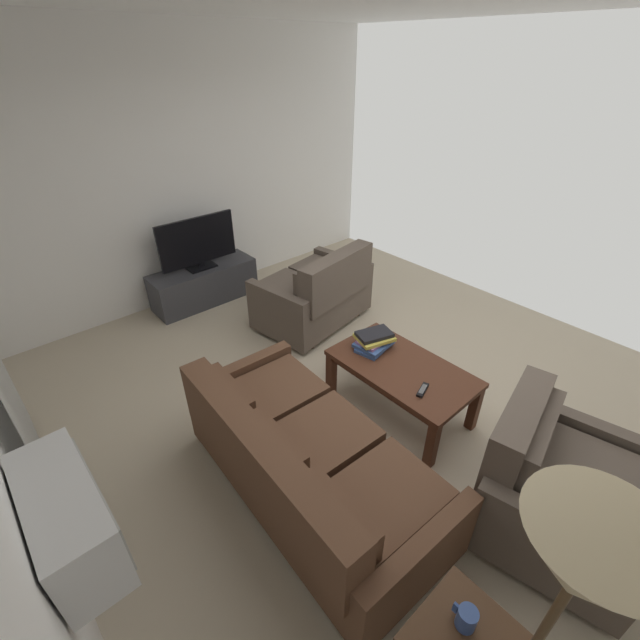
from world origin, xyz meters
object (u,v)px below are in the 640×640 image
at_px(armchair_side, 556,486).
at_px(sofa_main, 304,462).
at_px(wall_ac_unit, 70,519).
at_px(coffee_table, 402,373).
at_px(book_stack, 374,341).
at_px(flat_tv, 197,243).
at_px(tv_remote, 423,390).
at_px(floor_lamp, 574,582).
at_px(tv_stand, 204,284).
at_px(coffee_mug, 466,618).
at_px(loveseat_near, 317,293).

bearing_deg(armchair_side, sofa_main, 40.95).
distance_m(wall_ac_unit, coffee_table, 2.44).
bearing_deg(sofa_main, book_stack, -68.62).
bearing_deg(flat_tv, tv_remote, -176.83).
distance_m(floor_lamp, tv_stand, 4.56).
relative_size(wall_ac_unit, tv_remote, 3.50).
bearing_deg(coffee_table, tv_stand, 6.03).
bearing_deg(floor_lamp, coffee_table, -41.51).
height_order(wall_ac_unit, coffee_mug, wall_ac_unit).
height_order(loveseat_near, floor_lamp, floor_lamp).
xyz_separation_m(loveseat_near, tv_remote, (-1.75, 0.50, 0.09)).
height_order(sofa_main, floor_lamp, floor_lamp).
bearing_deg(book_stack, tv_stand, 7.17).
relative_size(loveseat_near, flat_tv, 1.42).
height_order(coffee_table, floor_lamp, floor_lamp).
xyz_separation_m(flat_tv, armchair_side, (-3.99, -0.17, -0.38)).
height_order(armchair_side, tv_remote, armchair_side).
distance_m(wall_ac_unit, floor_lamp, 1.60).
height_order(coffee_mug, book_stack, coffee_mug).
height_order(tv_stand, armchair_side, armchair_side).
bearing_deg(wall_ac_unit, floor_lamp, -143.95).
bearing_deg(flat_tv, armchair_side, -177.54).
bearing_deg(coffee_mug, tv_remote, -47.85).
bearing_deg(tv_stand, armchair_side, -177.50).
xyz_separation_m(tv_stand, flat_tv, (-0.00, -0.00, 0.53)).
distance_m(flat_tv, tv_remote, 3.02).
xyz_separation_m(book_stack, tv_remote, (-0.61, 0.13, -0.06)).
bearing_deg(flat_tv, sofa_main, 163.74).
relative_size(floor_lamp, armchair_side, 1.47).
xyz_separation_m(loveseat_near, book_stack, (-1.14, 0.37, 0.15)).
distance_m(sofa_main, armchair_side, 1.52).
distance_m(loveseat_near, flat_tv, 1.47).
bearing_deg(wall_ac_unit, coffee_table, -83.30).
bearing_deg(loveseat_near, sofa_main, 136.62).
bearing_deg(floor_lamp, tv_remote, -44.67).
bearing_deg(coffee_mug, armchair_side, -86.86).
bearing_deg(loveseat_near, coffee_mug, 149.26).
distance_m(sofa_main, book_stack, 1.22).
height_order(flat_tv, tv_remote, flat_tv).
height_order(coffee_table, tv_stand, coffee_table).
distance_m(coffee_table, tv_stand, 2.74).
distance_m(coffee_table, armchair_side, 1.27).
bearing_deg(tv_remote, wall_ac_unit, 89.69).
distance_m(armchair_side, coffee_mug, 1.21).
distance_m(floor_lamp, armchair_side, 1.66).
height_order(loveseat_near, book_stack, loveseat_near).
distance_m(wall_ac_unit, flat_tv, 3.63).
relative_size(wall_ac_unit, sofa_main, 0.30).
bearing_deg(sofa_main, coffee_table, -83.93).
distance_m(loveseat_near, coffee_table, 1.52).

